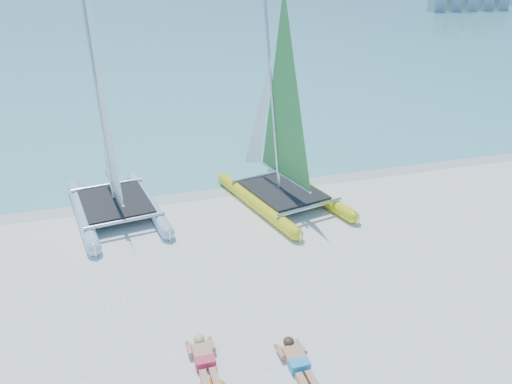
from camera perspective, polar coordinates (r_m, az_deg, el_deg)
ground at (r=12.11m, az=1.88°, el=-9.81°), size 140.00×140.00×0.00m
sea at (r=72.85m, az=-14.98°, el=18.40°), size 140.00×115.00×0.01m
wet_sand_strip at (r=16.76m, az=-4.11°, el=0.44°), size 140.00×1.40×0.01m
catamaran_blue at (r=14.95m, az=-16.53°, el=4.58°), size 3.00×5.15×6.64m
catamaran_yellow at (r=15.39m, az=2.28°, el=6.71°), size 3.41×5.44×6.75m
towel_a at (r=9.71m, az=-5.49°, el=-20.24°), size 1.00×1.85×0.02m
sunbather_a at (r=9.77m, az=-5.76°, el=-19.02°), size 0.37×1.73×0.26m
towel_b at (r=9.66m, az=5.50°, el=-20.54°), size 1.00×1.85×0.02m
sunbather_b at (r=9.71m, az=5.08°, el=-19.33°), size 0.37×1.73×0.26m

